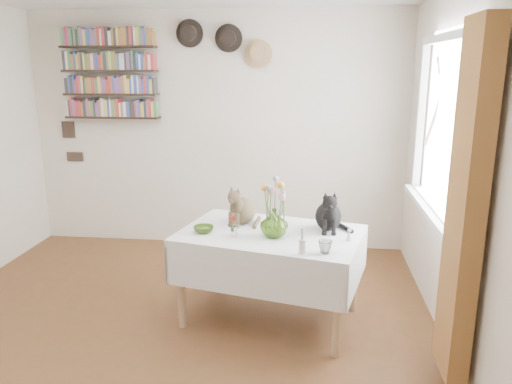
# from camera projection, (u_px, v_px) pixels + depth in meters

# --- Properties ---
(room) EXTENTS (4.08, 4.58, 2.58)m
(room) POSITION_uv_depth(u_px,v_px,m) (149.00, 177.00, 3.14)
(room) COLOR brown
(room) RESTS_ON ground
(window) EXTENTS (0.12, 1.52, 1.32)m
(window) POSITION_uv_depth(u_px,v_px,m) (442.00, 141.00, 3.66)
(window) COLOR white
(window) RESTS_ON room
(curtain) EXTENTS (0.12, 0.38, 2.10)m
(curtain) POSITION_uv_depth(u_px,v_px,m) (466.00, 207.00, 2.84)
(curtain) COLOR brown
(curtain) RESTS_ON room
(dining_table) EXTENTS (1.50, 1.14, 0.71)m
(dining_table) POSITION_uv_depth(u_px,v_px,m) (270.00, 254.00, 3.80)
(dining_table) COLOR white
(dining_table) RESTS_ON room
(tabby_cat) EXTENTS (0.31, 0.34, 0.32)m
(tabby_cat) POSITION_uv_depth(u_px,v_px,m) (243.00, 203.00, 3.94)
(tabby_cat) COLOR brown
(tabby_cat) RESTS_ON dining_table
(black_cat) EXTENTS (0.23, 0.28, 0.33)m
(black_cat) POSITION_uv_depth(u_px,v_px,m) (329.00, 209.00, 3.79)
(black_cat) COLOR black
(black_cat) RESTS_ON dining_table
(flower_vase) EXTENTS (0.22, 0.22, 0.21)m
(flower_vase) POSITION_uv_depth(u_px,v_px,m) (274.00, 223.00, 3.63)
(flower_vase) COLOR #82AE41
(flower_vase) RESTS_ON dining_table
(green_bowl) EXTENTS (0.19, 0.19, 0.05)m
(green_bowl) POSITION_uv_depth(u_px,v_px,m) (204.00, 229.00, 3.75)
(green_bowl) COLOR #82AE41
(green_bowl) RESTS_ON dining_table
(drinking_glass) EXTENTS (0.13, 0.13, 0.09)m
(drinking_glass) POSITION_uv_depth(u_px,v_px,m) (325.00, 247.00, 3.33)
(drinking_glass) COLOR white
(drinking_glass) RESTS_ON dining_table
(candlestick) EXTENTS (0.05, 0.05, 0.18)m
(candlestick) POSITION_uv_depth(u_px,v_px,m) (302.00, 245.00, 3.31)
(candlestick) COLOR white
(candlestick) RESTS_ON dining_table
(berry_jar) EXTENTS (0.05, 0.05, 0.20)m
(berry_jar) POSITION_uv_depth(u_px,v_px,m) (234.00, 225.00, 3.64)
(berry_jar) COLOR white
(berry_jar) RESTS_ON dining_table
(porcelain_figurine) EXTENTS (0.05, 0.05, 0.09)m
(porcelain_figurine) POSITION_uv_depth(u_px,v_px,m) (349.00, 236.00, 3.56)
(porcelain_figurine) COLOR white
(porcelain_figurine) RESTS_ON dining_table
(flower_bouquet) EXTENTS (0.17, 0.13, 0.39)m
(flower_bouquet) POSITION_uv_depth(u_px,v_px,m) (275.00, 192.00, 3.59)
(flower_bouquet) COLOR #4C7233
(flower_bouquet) RESTS_ON flower_vase
(bookshelf_unit) EXTENTS (1.00, 0.16, 0.91)m
(bookshelf_unit) POSITION_uv_depth(u_px,v_px,m) (110.00, 75.00, 5.20)
(bookshelf_unit) COLOR black
(bookshelf_unit) RESTS_ON room
(wall_hats) EXTENTS (0.98, 0.09, 0.48)m
(wall_hats) POSITION_uv_depth(u_px,v_px,m) (225.00, 42.00, 5.01)
(wall_hats) COLOR black
(wall_hats) RESTS_ON room
(wall_art_plaques) EXTENTS (0.21, 0.02, 0.44)m
(wall_art_plaques) POSITION_uv_depth(u_px,v_px,m) (71.00, 141.00, 5.50)
(wall_art_plaques) COLOR #38281E
(wall_art_plaques) RESTS_ON room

